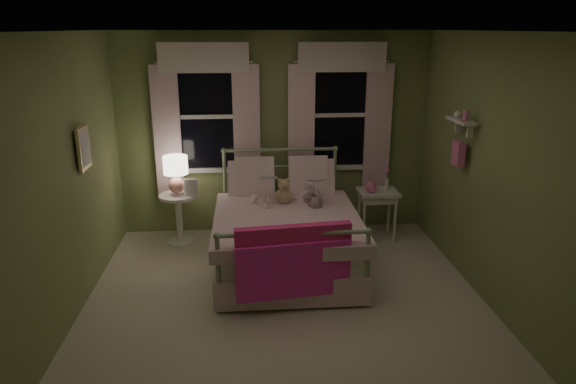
{
  "coord_description": "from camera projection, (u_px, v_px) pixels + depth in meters",
  "views": [
    {
      "loc": [
        -0.34,
        -4.47,
        2.63
      ],
      "look_at": [
        0.06,
        0.59,
        1.0
      ],
      "focal_mm": 32.0,
      "sensor_mm": 36.0,
      "label": 1
    }
  ],
  "objects": [
    {
      "name": "pink_toy",
      "position": [
        371.0,
        187.0,
        6.48
      ],
      "size": [
        0.14,
        0.19,
        0.14
      ],
      "color": "pink",
      "rests_on": "nightstand_right"
    },
    {
      "name": "room_shell",
      "position": [
        286.0,
        180.0,
        4.67
      ],
      "size": [
        4.2,
        4.2,
        4.2
      ],
      "color": "beige",
      "rests_on": "ground"
    },
    {
      "name": "teddy_bear",
      "position": [
        284.0,
        193.0,
        5.97
      ],
      "size": [
        0.23,
        0.19,
        0.32
      ],
      "color": "tan",
      "rests_on": "bed"
    },
    {
      "name": "window_right",
      "position": [
        340.0,
        110.0,
        6.56
      ],
      "size": [
        1.34,
        0.13,
        1.96
      ],
      "color": "black",
      "rests_on": "room_shell"
    },
    {
      "name": "nightstand_right",
      "position": [
        378.0,
        198.0,
        6.54
      ],
      "size": [
        0.5,
        0.4,
        0.64
      ],
      "color": "white",
      "rests_on": "ground"
    },
    {
      "name": "pink_throw",
      "position": [
        294.0,
        254.0,
        4.8
      ],
      "size": [
        1.1,
        0.27,
        0.71
      ],
      "color": "#DF2B74",
      "rests_on": "bed"
    },
    {
      "name": "framed_picture",
      "position": [
        84.0,
        148.0,
        5.03
      ],
      "size": [
        0.03,
        0.32,
        0.42
      ],
      "color": "beige",
      "rests_on": "room_shell"
    },
    {
      "name": "wall_shelf",
      "position": [
        460.0,
        137.0,
        5.41
      ],
      "size": [
        0.15,
        0.5,
        0.6
      ],
      "color": "white",
      "rests_on": "room_shell"
    },
    {
      "name": "bed",
      "position": [
        286.0,
        234.0,
        5.84
      ],
      "size": [
        1.58,
        2.04,
        1.18
      ],
      "color": "white",
      "rests_on": "ground"
    },
    {
      "name": "table_lamp",
      "position": [
        176.0,
        171.0,
        6.27
      ],
      "size": [
        0.3,
        0.3,
        0.47
      ],
      "color": "#DF9184",
      "rests_on": "nightstand_left"
    },
    {
      "name": "book_right",
      "position": [
        309.0,
        184.0,
        5.86
      ],
      "size": [
        0.2,
        0.12,
        0.26
      ],
      "primitive_type": "imported",
      "rotation": [
        1.22,
        0.0,
        0.04
      ],
      "color": "beige",
      "rests_on": "child_right"
    },
    {
      "name": "book_nightstand",
      "position": [
        185.0,
        196.0,
        6.3
      ],
      "size": [
        0.2,
        0.25,
        0.02
      ],
      "primitive_type": "imported",
      "rotation": [
        0.0,
        0.0,
        -0.19
      ],
      "color": "beige",
      "rests_on": "nightstand_left"
    },
    {
      "name": "bud_vase",
      "position": [
        387.0,
        179.0,
        6.53
      ],
      "size": [
        0.06,
        0.06,
        0.28
      ],
      "color": "white",
      "rests_on": "nightstand_right"
    },
    {
      "name": "child_right",
      "position": [
        306.0,
        174.0,
        6.09
      ],
      "size": [
        0.43,
        0.36,
        0.8
      ],
      "primitive_type": "imported",
      "rotation": [
        0.0,
        0.0,
        3.31
      ],
      "color": "#F7D1DD",
      "rests_on": "bed"
    },
    {
      "name": "nightstand_left",
      "position": [
        179.0,
        212.0,
        6.44
      ],
      "size": [
        0.46,
        0.46,
        0.65
      ],
      "color": "white",
      "rests_on": "ground"
    },
    {
      "name": "child_left",
      "position": [
        259.0,
        177.0,
        6.05
      ],
      "size": [
        0.3,
        0.23,
        0.74
      ],
      "primitive_type": "imported",
      "rotation": [
        0.0,
        0.0,
        3.36
      ],
      "color": "#F7D1DD",
      "rests_on": "bed"
    },
    {
      "name": "window_left",
      "position": [
        206.0,
        112.0,
        6.43
      ],
      "size": [
        1.34,
        0.13,
        1.96
      ],
      "color": "black",
      "rests_on": "room_shell"
    },
    {
      "name": "book_left",
      "position": [
        260.0,
        182.0,
        5.81
      ],
      "size": [
        0.21,
        0.13,
        0.26
      ],
      "primitive_type": "imported",
      "rotation": [
        1.22,
        0.0,
        -0.09
      ],
      "color": "beige",
      "rests_on": "child_left"
    }
  ]
}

